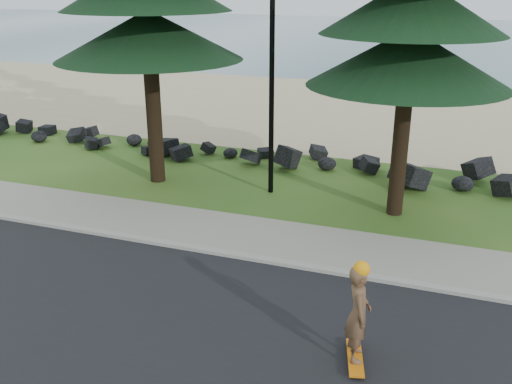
% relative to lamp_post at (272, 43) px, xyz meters
% --- Properties ---
extents(ground, '(160.00, 160.00, 0.00)m').
position_rel_lamp_post_xyz_m(ground, '(0.00, -3.20, -4.13)').
color(ground, '#2A561B').
rests_on(ground, ground).
extents(road, '(160.00, 7.00, 0.02)m').
position_rel_lamp_post_xyz_m(road, '(0.00, -7.70, -4.12)').
color(road, black).
rests_on(road, ground).
extents(kerb, '(160.00, 0.20, 0.10)m').
position_rel_lamp_post_xyz_m(kerb, '(0.00, -4.10, -4.08)').
color(kerb, '#9E998E').
rests_on(kerb, ground).
extents(sidewalk, '(160.00, 2.00, 0.08)m').
position_rel_lamp_post_xyz_m(sidewalk, '(0.00, -3.00, -4.09)').
color(sidewalk, gray).
rests_on(sidewalk, ground).
extents(beach_sand, '(160.00, 15.00, 0.01)m').
position_rel_lamp_post_xyz_m(beach_sand, '(0.00, 11.30, -4.13)').
color(beach_sand, beige).
rests_on(beach_sand, ground).
extents(ocean, '(160.00, 58.00, 0.01)m').
position_rel_lamp_post_xyz_m(ocean, '(0.00, 47.80, -4.13)').
color(ocean, '#3D6675').
rests_on(ocean, ground).
extents(seawall_boulders, '(60.00, 2.40, 1.10)m').
position_rel_lamp_post_xyz_m(seawall_boulders, '(0.00, 2.40, -4.13)').
color(seawall_boulders, black).
rests_on(seawall_boulders, ground).
extents(lamp_post, '(0.25, 0.14, 8.14)m').
position_rel_lamp_post_xyz_m(lamp_post, '(0.00, 0.00, 0.00)').
color(lamp_post, black).
rests_on(lamp_post, ground).
extents(skateboarder, '(0.51, 0.98, 1.78)m').
position_rel_lamp_post_xyz_m(skateboarder, '(3.66, -6.84, -3.24)').
color(skateboarder, orange).
rests_on(skateboarder, ground).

